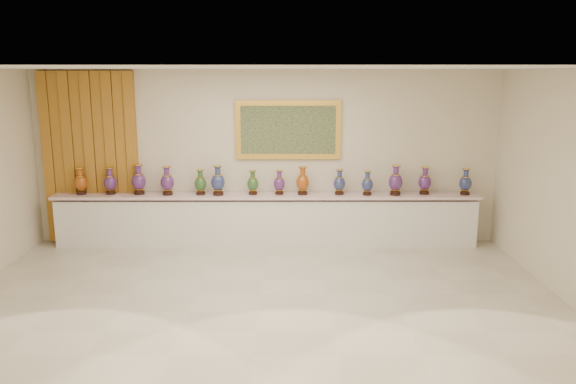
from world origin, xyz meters
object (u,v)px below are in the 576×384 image
Objects in this scene: vase_0 at (81,182)px; vase_1 at (110,182)px; vase_2 at (139,181)px; counter at (267,220)px.

vase_0 is 0.50m from vase_1.
vase_2 reaches higher than vase_0.
vase_1 is at bearing 179.69° from counter.
vase_1 is at bearing 0.78° from vase_0.
vase_0 is at bearing 179.87° from counter.
vase_1 is (0.50, 0.01, -0.00)m from vase_0.
counter is 15.73× the size of vase_0.
counter is 15.75× the size of vase_1.
vase_2 is (0.49, -0.00, 0.02)m from vase_1.
vase_1 is (-2.67, 0.01, 0.67)m from counter.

